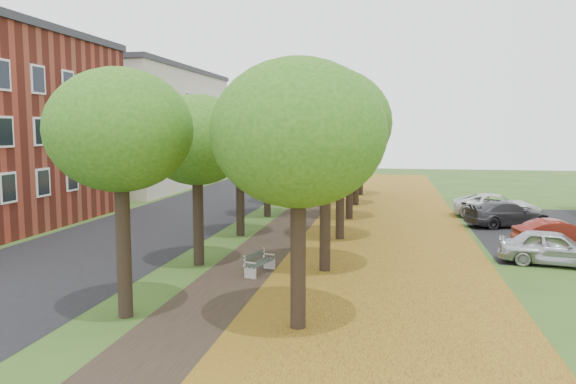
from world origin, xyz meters
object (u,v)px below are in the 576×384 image
at_px(car_white, 496,206).
at_px(car_silver, 553,248).
at_px(car_red, 560,234).
at_px(bench, 259,263).
at_px(car_grey, 507,214).

bearing_deg(car_white, car_silver, -176.96).
bearing_deg(car_white, car_red, -169.67).
height_order(bench, car_grey, car_grey).
xyz_separation_m(bench, car_grey, (10.67, 11.82, 0.27)).
xyz_separation_m(car_red, car_white, (-1.11, 8.65, 0.06)).
bearing_deg(car_grey, car_red, 170.11).
height_order(car_grey, car_white, car_white).
bearing_deg(car_silver, car_grey, 11.49).
relative_size(bench, car_red, 0.44).
distance_m(bench, car_white, 18.46).
height_order(car_silver, car_white, car_white).
bearing_deg(car_white, bench, 147.74).
height_order(car_red, car_grey, car_grey).
bearing_deg(car_grey, bench, 116.48).
distance_m(bench, car_grey, 15.92).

